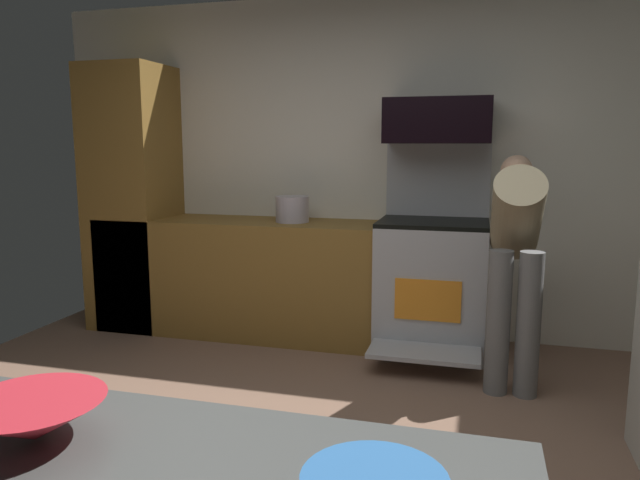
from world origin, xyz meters
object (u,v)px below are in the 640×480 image
at_px(oven_range, 432,281).
at_px(microwave, 438,121).
at_px(mixing_bowl_small, 32,419).
at_px(person_cook, 516,249).
at_px(stock_pot, 292,209).

distance_m(oven_range, microwave, 1.14).
relative_size(oven_range, mixing_bowl_small, 5.28).
distance_m(person_cook, stock_pot, 1.68).
distance_m(oven_range, person_cook, 0.82).
relative_size(mixing_bowl_small, stock_pot, 1.11).
xyz_separation_m(oven_range, person_cook, (0.53, -0.52, 0.35)).
height_order(oven_range, microwave, microwave).
distance_m(oven_range, mixing_bowl_small, 3.38).
bearing_deg(oven_range, person_cook, -44.55).
xyz_separation_m(mixing_bowl_small, stock_pot, (-0.53, 3.33, 0.06)).
xyz_separation_m(microwave, mixing_bowl_small, (-0.52, -3.41, -0.70)).
distance_m(microwave, stock_pot, 1.24).
height_order(mixing_bowl_small, stock_pot, stock_pot).
xyz_separation_m(microwave, person_cook, (0.53, -0.62, -0.79)).
bearing_deg(stock_pot, oven_range, -0.75).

